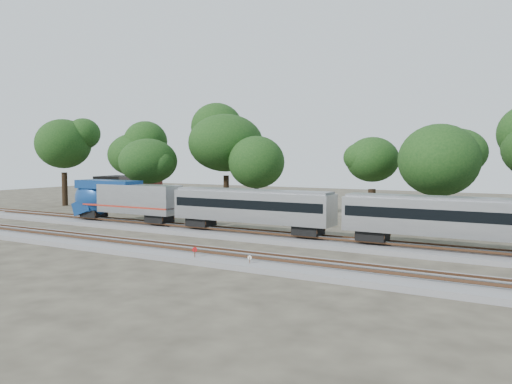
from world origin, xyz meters
The scene contains 14 objects.
ground centered at (0.00, 0.00, 0.00)m, with size 160.00×160.00×0.00m, color #383328.
track_far centered at (0.00, 6.00, 0.21)m, with size 160.00×5.00×0.73m.
track_near centered at (0.00, -4.00, 0.21)m, with size 160.00×5.00×0.73m.
switch_stand_red centered at (6.06, -5.71, 0.72)m, with size 0.34×0.17×1.12m.
switch_stand_white centered at (10.51, -5.51, 0.59)m, with size 0.30×0.06×0.93m.
switch_lever centered at (7.69, -6.00, 0.15)m, with size 0.50×0.30×0.30m, color #512D19.
brick_building centered at (-31.71, 27.02, 2.24)m, with size 10.48×8.42×4.44m.
tree_0 centered at (-36.91, 18.43, 9.60)m, with size 9.77×9.77×13.77m.
tree_1 centered at (-24.23, 21.04, 7.88)m, with size 8.03×8.03×11.32m.
tree_2 centered at (-16.83, 15.17, 6.99)m, with size 7.13×7.13×10.06m.
tree_3 centered at (-9.37, 22.19, 9.44)m, with size 9.61×9.61×13.55m.
tree_4 centered at (-3.55, 20.22, 6.90)m, with size 7.04×7.04×9.92m.
tree_5 centered at (10.84, 21.48, 7.26)m, with size 7.40×7.40×10.43m.
tree_6 centered at (18.89, 16.34, 7.24)m, with size 7.38×7.38×10.40m.
Camera 1 is at (27.30, -34.21, 7.55)m, focal length 35.00 mm.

